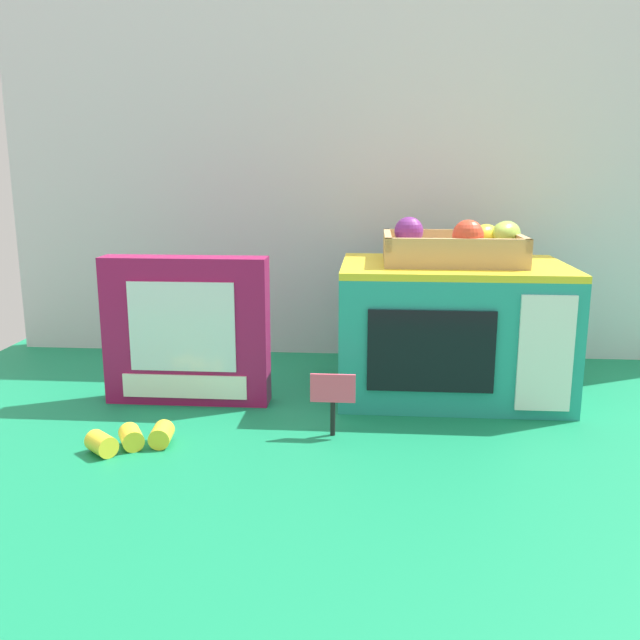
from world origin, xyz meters
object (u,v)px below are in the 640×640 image
at_px(price_sign, 331,395).
at_px(food_groups_crate, 454,247).
at_px(cookie_set_box, 185,331).
at_px(loose_toy_banana, 130,438).
at_px(toy_microwave, 450,329).

bearing_deg(price_sign, food_groups_crate, 49.59).
height_order(cookie_set_box, loose_toy_banana, cookie_set_box).
distance_m(price_sign, loose_toy_banana, 0.31).
bearing_deg(loose_toy_banana, toy_microwave, 31.51).
xyz_separation_m(cookie_set_box, price_sign, (0.27, -0.14, -0.06)).
bearing_deg(price_sign, toy_microwave, 48.48).
bearing_deg(food_groups_crate, cookie_set_box, -167.81).
bearing_deg(price_sign, cookie_set_box, 152.26).
bearing_deg(cookie_set_box, price_sign, -27.74).
distance_m(food_groups_crate, price_sign, 0.38).
bearing_deg(loose_toy_banana, food_groups_crate, 32.38).
height_order(cookie_set_box, price_sign, cookie_set_box).
bearing_deg(toy_microwave, food_groups_crate, 79.16).
distance_m(toy_microwave, loose_toy_banana, 0.59).
xyz_separation_m(toy_microwave, loose_toy_banana, (-0.50, -0.31, -0.10)).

